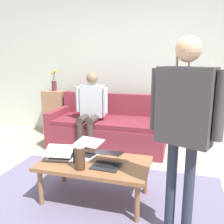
{
  "coord_description": "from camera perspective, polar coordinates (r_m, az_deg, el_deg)",
  "views": [
    {
      "loc": [
        -0.9,
        2.35,
        1.5
      ],
      "look_at": [
        -0.02,
        -0.7,
        0.8
      ],
      "focal_mm": 39.09,
      "sensor_mm": 36.0,
      "label": 1
    }
  ],
  "objects": [
    {
      "name": "laptop_right",
      "position": [
        2.74,
        -11.93,
        -9.82
      ],
      "size": [
        0.33,
        0.31,
        0.15
      ],
      "color": "silver",
      "rests_on": "coffee_table"
    },
    {
      "name": "side_shelf",
      "position": [
        5.01,
        -13.07,
        -0.11
      ],
      "size": [
        0.42,
        0.32,
        0.88
      ],
      "color": "#A57A57",
      "rests_on": "ground_plane"
    },
    {
      "name": "coffee_table",
      "position": [
        2.65,
        -4.04,
        -12.42
      ],
      "size": [
        1.15,
        0.65,
        0.43
      ],
      "color": "#8F5F3C",
      "rests_on": "ground_plane"
    },
    {
      "name": "french_press",
      "position": [
        2.44,
        -7.53,
        -10.45
      ],
      "size": [
        0.12,
        0.1,
        0.27
      ],
      "color": "#4C3323",
      "rests_on": "coffee_table"
    },
    {
      "name": "ground_plane",
      "position": [
        2.92,
        -4.47,
        -18.43
      ],
      "size": [
        7.68,
        7.68,
        0.0
      ],
      "primitive_type": "plane",
      "color": "#BDB196"
    },
    {
      "name": "person_seated",
      "position": [
        3.99,
        -4.98,
        1.25
      ],
      "size": [
        0.55,
        0.51,
        1.28
      ],
      "color": "#433733",
      "rests_on": "ground_plane"
    },
    {
      "name": "couch",
      "position": [
        4.22,
        -0.75,
        -3.98
      ],
      "size": [
        1.94,
        0.9,
        0.88
      ],
      "color": "maroon",
      "rests_on": "ground_plane"
    },
    {
      "name": "laptop_center",
      "position": [
        2.81,
        -6.34,
        -8.92
      ],
      "size": [
        0.38,
        0.42,
        0.14
      ],
      "color": "silver",
      "rests_on": "coffee_table"
    },
    {
      "name": "back_wall",
      "position": [
        4.64,
        4.9,
        10.54
      ],
      "size": [
        7.04,
        0.11,
        2.7
      ],
      "color": "silver",
      "rests_on": "ground_plane"
    },
    {
      "name": "area_rug",
      "position": [
        2.75,
        -4.67,
        -20.51
      ],
      "size": [
        2.74,
        1.95,
        0.01
      ],
      "primitive_type": "cube",
      "color": "slate",
      "rests_on": "ground_plane"
    },
    {
      "name": "person_standing",
      "position": [
        1.96,
        16.56,
        -0.87
      ],
      "size": [
        0.57,
        0.33,
        1.66
      ],
      "color": "#31374C",
      "rests_on": "ground_plane"
    },
    {
      "name": "flower_vase",
      "position": [
        4.92,
        -13.4,
        6.7
      ],
      "size": [
        0.1,
        0.1,
        0.41
      ],
      "color": "#5A2B32",
      "rests_on": "side_shelf"
    },
    {
      "name": "laptop_left",
      "position": [
        2.52,
        -1.17,
        -11.44
      ],
      "size": [
        0.3,
        0.32,
        0.14
      ],
      "color": "#28282D",
      "rests_on": "coffee_table"
    }
  ]
}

